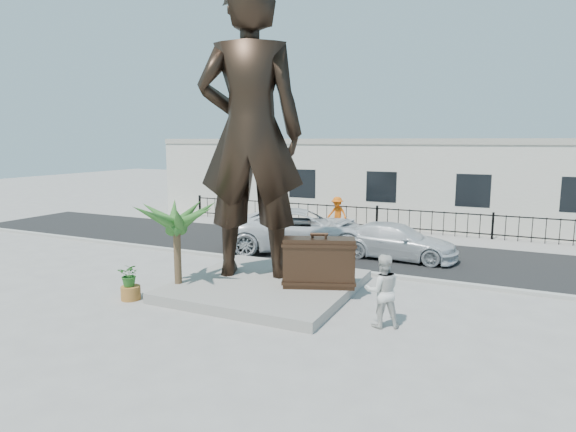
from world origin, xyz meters
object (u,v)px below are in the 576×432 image
object	(u,v)px
suitcase	(319,263)
car_white	(301,230)
tourist	(382,291)
statue	(250,133)

from	to	relation	value
suitcase	car_white	distance (m)	6.12
tourist	car_white	bearing A→B (deg)	-79.49
tourist	car_white	xyz separation A→B (m)	(-5.20, 6.90, -0.04)
statue	suitcase	distance (m)	4.54
tourist	car_white	size ratio (longest dim) A/B	0.29
statue	tourist	bearing A→B (deg)	137.70
suitcase	car_white	world-z (taller)	suitcase
tourist	car_white	distance (m)	8.64
suitcase	tourist	world-z (taller)	tourist
statue	tourist	distance (m)	6.44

